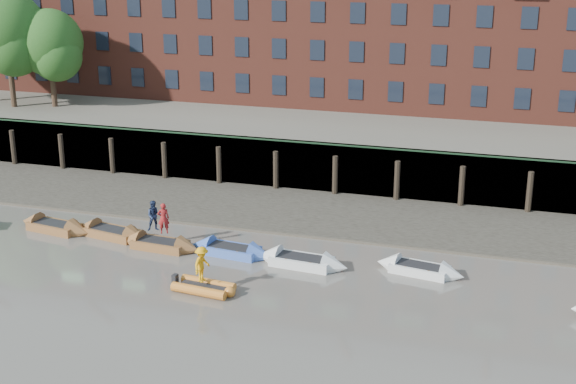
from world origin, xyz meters
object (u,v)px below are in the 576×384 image
at_px(rowboat_5, 302,261).
at_px(person_rower_a, 163,218).
at_px(rowboat_2, 112,233).
at_px(rowboat_3, 160,244).
at_px(person_rib_crew, 202,264).
at_px(rowboat_4, 231,250).
at_px(rib_tender, 206,287).
at_px(person_rower_b, 154,216).
at_px(rowboat_6, 420,269).
at_px(rowboat_1, 55,227).

bearing_deg(rowboat_5, person_rower_a, -175.73).
relative_size(rowboat_2, rowboat_3, 1.04).
xyz_separation_m(rowboat_3, person_rower_a, (0.26, 0.02, 1.51)).
bearing_deg(person_rib_crew, rowboat_4, 13.06).
height_order(person_rower_a, person_rib_crew, person_rower_a).
height_order(rowboat_3, person_rower_a, person_rower_a).
bearing_deg(rib_tender, person_rower_b, 142.59).
xyz_separation_m(rowboat_6, person_rib_crew, (-9.52, -5.04, 1.13)).
relative_size(rowboat_1, rowboat_4, 1.03).
distance_m(rowboat_2, person_rib_crew, 9.18).
bearing_deg(rowboat_4, person_rower_a, -169.40).
relative_size(rowboat_1, rowboat_2, 1.00).
bearing_deg(rowboat_1, person_rower_b, 5.03).
relative_size(rowboat_3, person_rower_b, 2.82).
relative_size(rowboat_3, rowboat_4, 0.99).
height_order(rowboat_5, person_rower_a, person_rower_a).
bearing_deg(rib_tender, rowboat_1, 162.19).
xyz_separation_m(rowboat_1, rowboat_6, (20.68, 0.06, -0.01)).
height_order(rowboat_3, person_rib_crew, person_rib_crew).
bearing_deg(rowboat_1, rowboat_3, 3.12).
relative_size(rowboat_2, person_rower_b, 2.93).
relative_size(rowboat_5, rowboat_6, 1.08).
height_order(rowboat_4, rowboat_6, rowboat_4).
distance_m(rowboat_1, person_rib_crew, 12.27).
relative_size(rowboat_3, person_rib_crew, 2.72).
relative_size(rowboat_1, person_rower_b, 2.94).
bearing_deg(rowboat_4, rowboat_5, 1.08).
xyz_separation_m(rowboat_1, rowboat_5, (14.80, -0.74, 0.01)).
relative_size(rowboat_2, person_rower_a, 2.91).
bearing_deg(rowboat_6, person_rower_a, -167.25).
height_order(person_rower_b, person_rib_crew, person_rower_b).
bearing_deg(rowboat_2, person_rib_crew, -23.17).
relative_size(rowboat_4, rowboat_5, 0.96).
xyz_separation_m(person_rower_a, person_rib_crew, (4.00, -4.30, -0.39)).
bearing_deg(rowboat_5, rowboat_1, -178.17).
xyz_separation_m(rowboat_2, rowboat_4, (7.26, -0.49, -0.00)).
bearing_deg(person_rib_crew, rib_tender, -101.20).
xyz_separation_m(rib_tender, person_rib_crew, (-0.19, 0.07, 1.13)).
distance_m(rowboat_2, rowboat_6, 17.08).
bearing_deg(rowboat_6, rowboat_5, -162.66).
distance_m(rowboat_5, person_rower_a, 7.79).
height_order(rowboat_1, person_rower_b, person_rower_b).
relative_size(rowboat_4, person_rib_crew, 2.75).
bearing_deg(rowboat_3, rowboat_5, 3.75).
distance_m(rowboat_2, person_rower_b, 3.32).
xyz_separation_m(rowboat_3, rowboat_5, (7.90, -0.03, 0.01)).
distance_m(rowboat_3, rowboat_5, 7.90).
bearing_deg(rowboat_5, rib_tender, -123.98).
relative_size(rowboat_2, rowboat_6, 1.06).
bearing_deg(person_rower_a, rowboat_4, 157.97).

